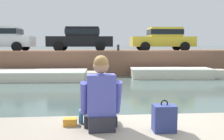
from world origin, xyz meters
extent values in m
plane|color=#4C605B|center=(0.00, 5.49, 0.00)|extent=(400.00, 400.00, 0.00)
cube|color=brown|center=(0.00, 13.98, 0.70)|extent=(60.00, 6.00, 1.40)
cube|color=#9F6C52|center=(0.00, 11.10, 1.44)|extent=(60.00, 0.24, 0.08)
cube|color=silver|center=(-3.93, 9.46, 0.20)|extent=(5.38, 2.26, 0.41)
cube|color=silver|center=(-0.76, 9.31, 0.20)|extent=(1.11, 1.16, 0.41)
cube|color=white|center=(-3.93, 9.46, 0.45)|extent=(5.44, 2.32, 0.08)
cube|color=brown|center=(-4.33, 9.48, 0.35)|extent=(0.33, 1.82, 0.06)
cube|color=silver|center=(3.40, 9.66, 0.23)|extent=(4.43, 1.77, 0.46)
cube|color=silver|center=(5.99, 9.47, 0.23)|extent=(0.92, 0.86, 0.46)
cube|color=white|center=(3.40, 9.66, 0.50)|extent=(4.49, 1.84, 0.08)
cube|color=brown|center=(3.07, 9.69, 0.40)|extent=(0.34, 1.33, 0.06)
cube|color=white|center=(-6.64, 12.52, 2.02)|extent=(3.95, 1.83, 0.64)
cube|color=white|center=(-6.49, 12.52, 2.64)|extent=(1.98, 1.60, 0.60)
cube|color=black|center=(-6.49, 12.52, 2.64)|extent=(2.06, 1.64, 0.33)
cylinder|color=black|center=(-5.43, 11.59, 1.70)|extent=(0.60, 0.19, 0.60)
cylinder|color=black|center=(-5.42, 13.42, 1.70)|extent=(0.60, 0.19, 0.60)
cube|color=black|center=(-1.68, 12.52, 2.02)|extent=(4.17, 1.94, 0.64)
cube|color=black|center=(-1.51, 12.51, 2.64)|extent=(2.11, 1.65, 0.60)
cube|color=black|center=(-1.51, 12.51, 2.64)|extent=(2.20, 1.68, 0.33)
cylinder|color=black|center=(-2.98, 11.66, 1.70)|extent=(0.61, 0.20, 0.60)
cylinder|color=black|center=(-2.91, 13.48, 1.70)|extent=(0.61, 0.20, 0.60)
cylinder|color=black|center=(-0.44, 11.56, 1.70)|extent=(0.61, 0.20, 0.60)
cylinder|color=black|center=(-0.37, 13.38, 1.70)|extent=(0.61, 0.20, 0.60)
cube|color=yellow|center=(3.68, 12.52, 2.02)|extent=(4.13, 1.76, 0.64)
cube|color=yellow|center=(3.84, 12.51, 2.64)|extent=(2.08, 1.51, 0.60)
cube|color=black|center=(3.84, 12.51, 2.64)|extent=(2.16, 1.54, 0.33)
cylinder|color=black|center=(2.39, 11.70, 1.70)|extent=(0.60, 0.20, 0.60)
cylinder|color=black|center=(2.43, 13.40, 1.70)|extent=(0.60, 0.20, 0.60)
cylinder|color=black|center=(4.92, 11.64, 1.70)|extent=(0.60, 0.20, 0.60)
cylinder|color=black|center=(4.96, 13.33, 1.70)|extent=(0.60, 0.20, 0.60)
cylinder|color=#2D2B28|center=(0.63, 11.23, 1.57)|extent=(0.14, 0.14, 0.35)
sphere|color=#2D2B28|center=(0.63, 11.23, 1.77)|extent=(0.15, 0.15, 0.15)
cube|color=#282833|center=(-0.82, -0.65, 0.88)|extent=(0.35, 0.29, 0.20)
cube|color=#282833|center=(-0.83, -0.43, 0.85)|extent=(0.45, 0.34, 0.14)
cube|color=#4C51B2|center=(-0.82, -0.65, 1.24)|extent=(0.37, 0.24, 0.52)
cylinder|color=#4C51B2|center=(-0.60, -0.59, 1.18)|extent=(0.10, 0.29, 0.47)
cylinder|color=#4C51B2|center=(-1.04, -0.61, 1.18)|extent=(0.10, 0.29, 0.47)
sphere|color=#A37556|center=(-0.82, -0.65, 1.61)|extent=(0.20, 0.20, 0.20)
sphere|color=olive|center=(-0.82, -0.66, 1.65)|extent=(0.19, 0.19, 0.19)
cylinder|color=#3F8CCC|center=(-1.10, -0.37, 0.87)|extent=(0.06, 0.06, 0.18)
cylinder|color=white|center=(-1.10, -0.37, 0.97)|extent=(0.04, 0.04, 0.02)
cube|color=navy|center=(-0.03, -0.77, 0.95)|extent=(0.28, 0.20, 0.34)
cube|color=navy|center=(-0.03, -0.66, 0.90)|extent=(0.22, 0.06, 0.18)
torus|color=black|center=(-0.03, -0.77, 1.14)|extent=(0.10, 0.02, 0.10)
cube|color=orange|center=(-1.24, -0.45, 0.83)|extent=(0.18, 0.12, 0.10)
camera|label=1|loc=(-0.93, -3.77, 1.89)|focal=40.00mm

